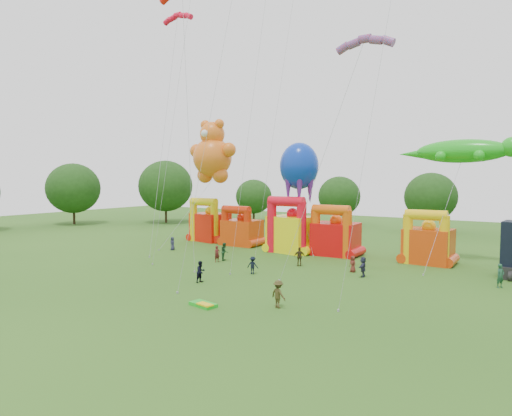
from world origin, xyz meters
The scene contains 23 objects.
ground centered at (0.00, 0.00, 0.00)m, with size 160.00×160.00×0.00m, color #285518.
tree_ring centered at (-1.20, 0.63, 6.26)m, with size 125.74×127.86×12.07m.
bouncy_castle_0 centered at (-15.39, 29.12, 2.31)m, with size 5.31×4.53×6.06m.
bouncy_castle_1 centered at (-9.34, 28.23, 2.01)m, with size 4.54×3.66×5.24m.
bouncy_castle_2 centered at (-1.25, 27.08, 2.54)m, with size 5.75×4.94×6.68m.
bouncy_castle_3 centered at (3.97, 27.92, 2.22)m, with size 5.10×4.19×5.83m.
bouncy_castle_4 centered at (14.01, 28.53, 2.16)m, with size 4.75×3.89×5.64m.
teddy_bear_kite centered at (-13.26, 24.73, 8.20)m, with size 7.12×9.84×16.43m.
gecko_kite centered at (16.00, 28.68, 7.47)m, with size 12.11×11.61×13.03m.
octopus_kite centered at (-0.16, 27.32, 8.47)m, with size 5.09×4.57×13.06m.
parafoil_kites centered at (-7.10, 17.84, 13.54)m, with size 32.15×13.05×30.69m.
diamond_kites centered at (1.13, 14.56, 16.56)m, with size 24.81×18.41×39.69m.
folded_kite_bundle centered at (4.60, 3.76, 0.14)m, with size 2.15×1.38×0.31m.
spectator_0 centered at (-14.08, 20.41, 0.82)m, with size 0.80×0.52×1.63m, color #262840.
spectator_1 centered at (-4.70, 17.23, 0.85)m, with size 0.62×0.41×1.71m, color #501617.
spectator_2 centered at (-4.64, 18.44, 0.95)m, with size 0.93×0.72×1.91m, color #194020.
spectator_3 centered at (1.68, 14.36, 0.82)m, with size 1.06×0.61×1.64m, color black.
spectator_4 centered at (3.55, 20.09, 0.95)m, with size 1.11×0.46×1.90m, color #3C2F18.
spectator_5 centered at (10.62, 18.79, 0.91)m, with size 1.69×0.54×1.82m, color #292A44.
spectator_6 centered at (9.11, 20.20, 0.77)m, with size 0.76×0.49×1.55m, color maroon.
spectator_7 centered at (21.33, 21.01, 0.98)m, with size 0.71×0.47×1.95m, color #1C4730.
spectator_8 centered at (-0.19, 9.20, 0.92)m, with size 0.90×0.70×1.84m, color black.
spectator_9 centered at (9.13, 6.29, 0.96)m, with size 1.24×0.71×1.92m, color #3C3518.
Camera 1 is at (24.61, -20.27, 9.02)m, focal length 32.00 mm.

